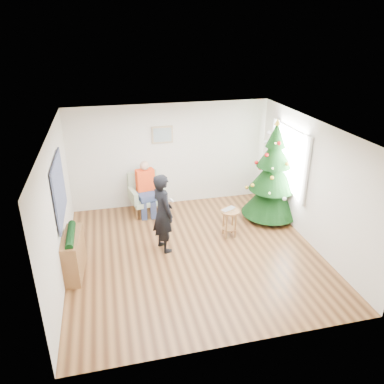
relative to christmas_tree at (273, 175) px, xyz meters
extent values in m
plane|color=brown|center=(-2.15, -1.11, -1.09)|extent=(5.00, 5.00, 0.00)
plane|color=white|center=(-2.15, -1.11, 1.51)|extent=(5.00, 5.00, 0.00)
plane|color=silver|center=(-2.15, 1.39, 0.21)|extent=(5.00, 0.00, 5.00)
plane|color=silver|center=(-2.15, -3.61, 0.21)|extent=(5.00, 0.00, 5.00)
plane|color=silver|center=(-4.65, -1.11, 0.21)|extent=(0.00, 5.00, 5.00)
plane|color=silver|center=(0.35, -1.11, 0.21)|extent=(0.00, 5.00, 5.00)
cube|color=white|center=(0.32, -0.11, 0.41)|extent=(0.04, 1.30, 1.40)
cube|color=white|center=(0.29, -0.86, 0.41)|extent=(0.05, 0.25, 1.50)
cube|color=white|center=(0.29, 0.64, 0.41)|extent=(0.05, 0.25, 1.50)
cylinder|color=#3F2816|center=(0.00, 0.00, -0.94)|extent=(0.10, 0.10, 0.31)
cone|color=black|center=(0.00, 0.00, -0.52)|extent=(1.34, 1.34, 0.88)
cone|color=black|center=(0.00, 0.00, 0.04)|extent=(1.07, 1.07, 0.77)
cone|color=black|center=(0.00, 0.00, 0.56)|extent=(0.78, 0.78, 0.67)
cone|color=black|center=(0.00, 0.00, 0.97)|extent=(0.45, 0.45, 0.57)
cone|color=gold|center=(0.00, 0.00, 1.26)|extent=(0.14, 0.14, 0.14)
cylinder|color=brown|center=(-1.23, -0.63, -0.48)|extent=(0.42, 0.42, 0.04)
cylinder|color=brown|center=(-1.23, -0.63, -0.90)|extent=(0.31, 0.31, 0.02)
imported|color=silver|center=(-1.23, -0.63, -0.45)|extent=(0.41, 0.36, 0.03)
cube|color=#92A383|center=(-2.86, 0.89, -0.72)|extent=(0.84, 0.80, 0.12)
cube|color=#92A383|center=(-2.92, 1.19, -0.38)|extent=(0.73, 0.26, 0.60)
cube|color=#92A383|center=(-3.19, 0.82, -0.56)|extent=(0.21, 0.58, 0.30)
cube|color=#92A383|center=(-2.53, 0.96, -0.56)|extent=(0.21, 0.58, 0.30)
cube|color=navy|center=(-2.86, 0.81, -0.59)|extent=(0.49, 0.51, 0.14)
cube|color=#F04216|center=(-2.86, 1.03, -0.26)|extent=(0.47, 0.31, 0.55)
sphere|color=tan|center=(-2.86, 1.01, 0.12)|extent=(0.23, 0.23, 0.23)
imported|color=black|center=(-2.72, -0.80, -0.26)|extent=(0.57, 0.70, 1.67)
cube|color=white|center=(-2.54, -0.83, 0.02)|extent=(0.08, 0.13, 0.04)
cube|color=brown|center=(-4.48, -1.25, -0.69)|extent=(0.38, 1.02, 0.80)
cylinder|color=black|center=(-4.48, -1.25, -0.27)|extent=(0.14, 0.90, 0.14)
cube|color=black|center=(-4.61, -0.81, 0.46)|extent=(0.03, 1.50, 1.15)
cube|color=tan|center=(-2.35, 1.36, 0.76)|extent=(0.52, 0.03, 0.42)
cube|color=gray|center=(-2.35, 1.34, 0.76)|extent=(0.44, 0.02, 0.34)
camera|label=1|loc=(-3.70, -7.44, 3.18)|focal=35.00mm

